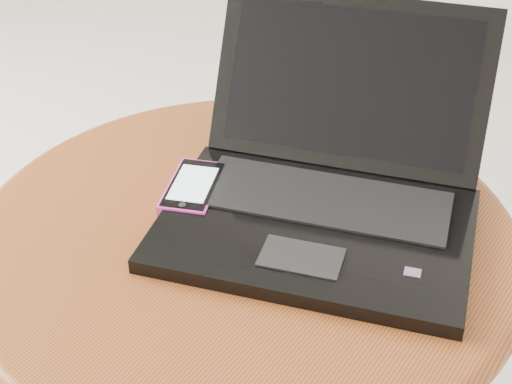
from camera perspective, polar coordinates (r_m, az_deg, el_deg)
The scene contains 4 objects.
table at distance 0.99m, azimuth -0.85°, elevation -7.66°, with size 0.65×0.65×0.52m.
laptop at distance 0.92m, azimuth 5.12°, elevation 0.59°, with size 0.44×0.44×0.21m.
phone_black at distance 0.96m, azimuth -4.36°, elevation -0.34°, with size 0.10×0.12×0.01m.
phone_pink at distance 0.95m, azimuth -4.63°, elevation 0.32°, with size 0.10×0.12×0.01m.
Camera 1 is at (0.53, -0.70, 1.07)m, focal length 54.63 mm.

